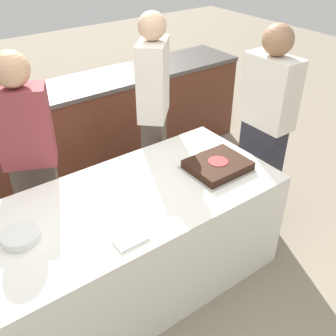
# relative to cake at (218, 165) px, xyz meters

# --- Properties ---
(ground_plane) EXTENTS (14.00, 14.00, 0.00)m
(ground_plane) POSITION_rel_cake_xyz_m (-0.71, 0.09, -0.80)
(ground_plane) COLOR gray
(back_counter) EXTENTS (4.40, 0.58, 0.92)m
(back_counter) POSITION_rel_cake_xyz_m (-0.71, 1.61, -0.34)
(back_counter) COLOR #5B2D1E
(back_counter) RESTS_ON ground_plane
(dining_table) EXTENTS (2.07, 0.90, 0.77)m
(dining_table) POSITION_rel_cake_xyz_m (-0.71, 0.09, -0.41)
(dining_table) COLOR white
(dining_table) RESTS_ON ground_plane
(cake) EXTENTS (0.43, 0.36, 0.06)m
(cake) POSITION_rel_cake_xyz_m (0.00, 0.00, 0.00)
(cake) COLOR #B7B2AD
(cake) RESTS_ON dining_table
(plate_stack) EXTENTS (0.20, 0.20, 0.05)m
(plate_stack) POSITION_rel_cake_xyz_m (-1.31, 0.11, -0.01)
(plate_stack) COLOR white
(plate_stack) RESTS_ON dining_table
(side_plate_near_cake) EXTENTS (0.17, 0.17, 0.00)m
(side_plate_near_cake) POSITION_rel_cake_xyz_m (0.07, 0.33, -0.03)
(side_plate_near_cake) COLOR white
(side_plate_near_cake) RESTS_ON dining_table
(utensil_pile) EXTENTS (0.18, 0.11, 0.02)m
(utensil_pile) POSITION_rel_cake_xyz_m (-0.84, -0.25, -0.02)
(utensil_pile) COLOR white
(utensil_pile) RESTS_ON dining_table
(person_cutting_cake) EXTENTS (0.41, 0.41, 1.67)m
(person_cutting_cake) POSITION_rel_cake_xyz_m (0.00, 0.76, 0.07)
(person_cutting_cake) COLOR #4C4238
(person_cutting_cake) RESTS_ON ground_plane
(person_seated_right) EXTENTS (0.21, 0.39, 1.64)m
(person_seated_right) POSITION_rel_cake_xyz_m (0.55, 0.09, 0.05)
(person_seated_right) COLOR #282833
(person_seated_right) RESTS_ON ground_plane
(person_standing_back) EXTENTS (0.40, 0.32, 1.57)m
(person_standing_back) POSITION_rel_cake_xyz_m (-1.01, 0.76, 0.04)
(person_standing_back) COLOR #4C4238
(person_standing_back) RESTS_ON ground_plane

